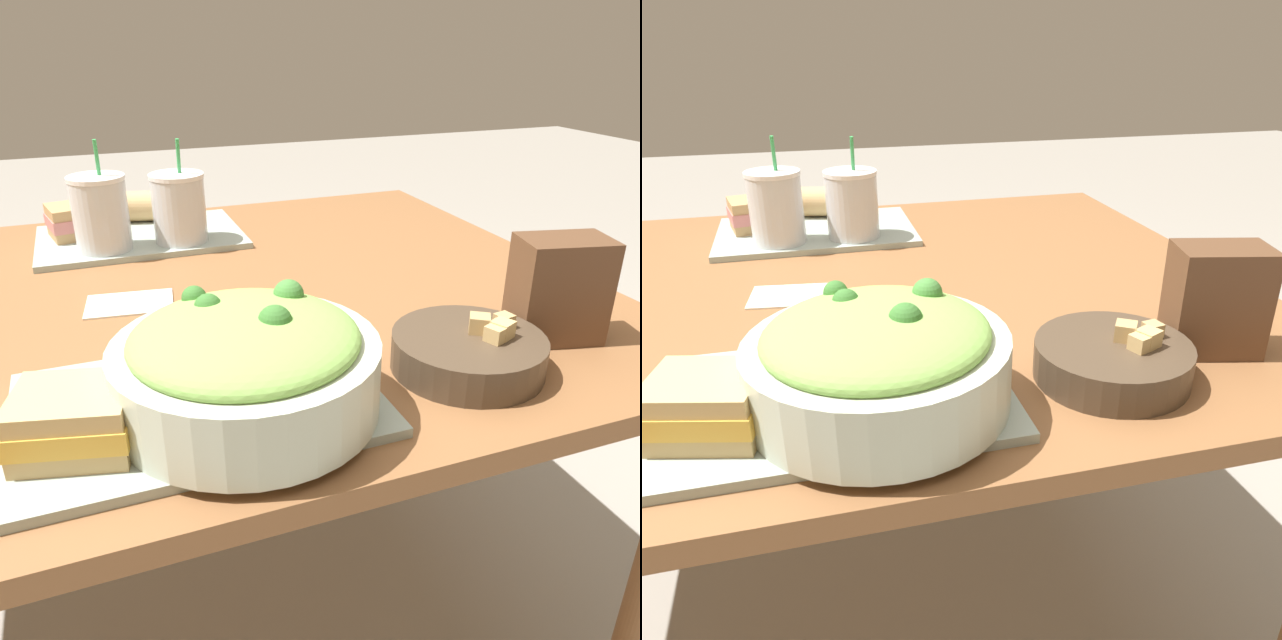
% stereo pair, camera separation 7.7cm
% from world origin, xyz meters
% --- Properties ---
extents(ground_plane, '(12.00, 12.00, 0.00)m').
position_xyz_m(ground_plane, '(0.00, 0.00, 0.00)').
color(ground_plane, gray).
extents(dining_table, '(1.47, 1.07, 0.77)m').
position_xyz_m(dining_table, '(0.00, 0.00, 0.68)').
color(dining_table, brown).
rests_on(dining_table, ground_plane).
extents(tray_near, '(0.40, 0.27, 0.01)m').
position_xyz_m(tray_near, '(0.02, -0.35, 0.77)').
color(tray_near, '#99A89E').
rests_on(tray_near, dining_table).
extents(tray_far, '(0.40, 0.27, 0.01)m').
position_xyz_m(tray_far, '(0.03, 0.33, 0.77)').
color(tray_far, '#99A89E').
rests_on(tray_far, dining_table).
extents(salad_bowl, '(0.29, 0.29, 0.12)m').
position_xyz_m(salad_bowl, '(0.07, -0.38, 0.83)').
color(salad_bowl, beige).
rests_on(salad_bowl, tray_near).
extents(soup_bowl, '(0.19, 0.19, 0.07)m').
position_xyz_m(soup_bowl, '(0.36, -0.37, 0.79)').
color(soup_bowl, '#473828').
rests_on(soup_bowl, dining_table).
extents(sandwich_near, '(0.14, 0.12, 0.06)m').
position_xyz_m(sandwich_near, '(-0.11, -0.39, 0.81)').
color(sandwich_near, tan).
rests_on(sandwich_near, tray_near).
extents(baguette_near, '(0.13, 0.07, 0.07)m').
position_xyz_m(baguette_near, '(0.08, -0.25, 0.81)').
color(baguette_near, tan).
rests_on(baguette_near, tray_near).
extents(sandwich_far, '(0.13, 0.12, 0.06)m').
position_xyz_m(sandwich_far, '(-0.08, 0.36, 0.81)').
color(sandwich_far, tan).
rests_on(sandwich_far, tray_far).
extents(baguette_far, '(0.12, 0.09, 0.07)m').
position_xyz_m(baguette_far, '(0.06, 0.43, 0.81)').
color(baguette_far, tan).
rests_on(baguette_far, tray_far).
extents(drink_cup_dark, '(0.10, 0.10, 0.20)m').
position_xyz_m(drink_cup_dark, '(-0.04, 0.25, 0.84)').
color(drink_cup_dark, silver).
rests_on(drink_cup_dark, tray_far).
extents(drink_cup_red, '(0.10, 0.10, 0.20)m').
position_xyz_m(drink_cup_red, '(0.10, 0.25, 0.84)').
color(drink_cup_red, silver).
rests_on(drink_cup_red, tray_far).
extents(chip_bag, '(0.13, 0.10, 0.14)m').
position_xyz_m(chip_bag, '(0.52, -0.34, 0.84)').
color(chip_bag, brown).
rests_on(chip_bag, dining_table).
extents(napkin_folded, '(0.14, 0.11, 0.00)m').
position_xyz_m(napkin_folded, '(-0.02, -0.01, 0.77)').
color(napkin_folded, silver).
rests_on(napkin_folded, dining_table).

